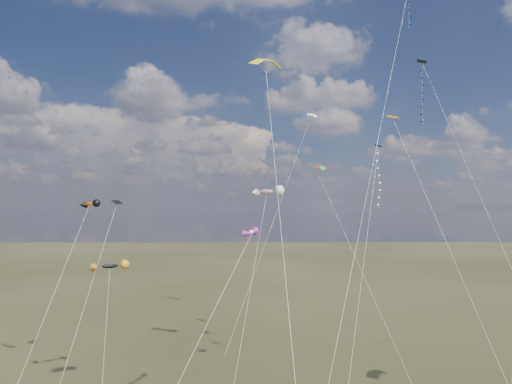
{
  "coord_description": "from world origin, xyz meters",
  "views": [
    {
      "loc": [
        -0.42,
        -29.74,
        17.33
      ],
      "look_at": [
        0.0,
        18.0,
        19.0
      ],
      "focal_mm": 32.0,
      "sensor_mm": 36.0,
      "label": 1
    }
  ],
  "objects": [
    {
      "name": "parafoil_yellow",
      "position": [
        0.7,
        5.3,
        28.76
      ],
      "size": [
        3.02,
        18.01,
        29.51
      ],
      "color": "yellow",
      "rests_on": "ground"
    },
    {
      "name": "diamond_navy_right",
      "position": [
        12.43,
        16.7,
        19.71
      ],
      "size": [
        7.43,
        15.07,
        23.98
      ],
      "color": "#0A0948",
      "rests_on": "ground"
    },
    {
      "name": "novelty_white_purple",
      "position": [
        -0.5,
        9.26,
        15.19
      ],
      "size": [
        8.43,
        11.97,
        15.66
      ],
      "color": "white",
      "rests_on": "ground"
    },
    {
      "name": "diamond_black_high",
      "position": [
        17.76,
        16.74,
        28.06
      ],
      "size": [
        4.46,
        20.11,
        32.99
      ],
      "color": "black",
      "rests_on": "ground"
    },
    {
      "name": "novelty_redwhite_stripe",
      "position": [
        1.36,
        25.83,
        19.28
      ],
      "size": [
        5.68,
        16.88,
        20.03
      ],
      "color": "red",
      "rests_on": "ground"
    },
    {
      "name": "diamond_black_mid",
      "position": [
        -15.77,
        18.07,
        13.94
      ],
      "size": [
        2.36,
        13.33,
        18.23
      ],
      "color": "black",
      "rests_on": "ground"
    },
    {
      "name": "diamond_orange_center",
      "position": [
        14.52,
        9.56,
        18.85
      ],
      "size": [
        6.43,
        13.21,
        26.18
      ],
      "color": "#C3500C",
      "rests_on": "ground"
    },
    {
      "name": "novelty_orange_black",
      "position": [
        -17.89,
        19.19,
        17.65
      ],
      "size": [
        3.12,
        14.95,
        18.22
      ],
      "color": "#CA4604",
      "rests_on": "ground"
    },
    {
      "name": "parafoil_tricolor",
      "position": [
        8.36,
        29.94,
        22.57
      ],
      "size": [
        7.98,
        16.85,
        23.26
      ],
      "color": "#E8A612",
      "rests_on": "ground"
    },
    {
      "name": "parafoil_blue_white",
      "position": [
        8.58,
        41.5,
        31.85
      ],
      "size": [
        13.58,
        18.51,
        32.68
      ],
      "color": "#2140B1",
      "rests_on": "ground"
    },
    {
      "name": "novelty_black_orange",
      "position": [
        -14.9,
        17.01,
        11.38
      ],
      "size": [
        4.1,
        11.33,
        11.94
      ],
      "color": "black",
      "rests_on": "ground"
    },
    {
      "name": "diamond_navy_tall",
      "position": [
        14.4,
        14.18,
        34.47
      ],
      "size": [
        14.26,
        22.07,
        40.29
      ],
      "color": "#0F2251",
      "rests_on": "ground"
    }
  ]
}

